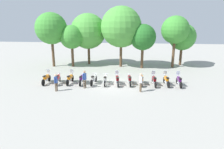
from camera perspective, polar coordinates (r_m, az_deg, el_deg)
The scene contains 23 objects.
ground_plane at distance 20.32m, azimuth -0.16°, elevation -2.81°, with size 80.00×80.00×0.00m, color #9E9B93.
motorcycle_0 at distance 21.61m, azimuth -18.19°, elevation -1.06°, with size 0.62×2.19×1.37m.
motorcycle_1 at distance 21.23m, azimuth -15.10°, elevation -1.14°, with size 0.67×2.17×0.99m.
motorcycle_2 at distance 20.94m, azimuth -11.85°, elevation -1.12°, with size 0.62×2.19×1.37m.
motorcycle_3 at distance 20.59m, azimuth -8.66°, elevation -1.29°, with size 0.62×2.19×0.99m.
motorcycle_4 at distance 20.48m, azimuth -5.23°, elevation -1.26°, with size 0.62×2.19×0.99m.
motorcycle_5 at distance 20.19m, azimuth -1.91°, elevation -1.45°, with size 0.62×2.19×0.99m.
motorcycle_6 at distance 20.07m, azimuth 1.52°, elevation -1.51°, with size 0.63×2.18×1.37m.
motorcycle_7 at distance 20.21m, azimuth 5.02°, elevation -1.48°, with size 0.62×2.19×0.99m.
motorcycle_8 at distance 20.32m, azimuth 8.46°, elevation -1.50°, with size 0.62×2.19×0.99m.
motorcycle_9 at distance 20.31m, azimuth 11.89°, elevation -1.63°, with size 0.62×2.19×1.37m.
motorcycle_10 at distance 20.66m, azimuth 15.19°, elevation -1.55°, with size 0.62×2.19×1.37m.
motorcycle_11 at distance 20.83m, azimuth 18.53°, elevation -1.68°, with size 0.62×2.19×1.37m.
person_0 at distance 18.08m, azimuth 8.20°, elevation -1.86°, with size 0.31×0.39×1.73m.
person_1 at distance 19.05m, azimuth -7.81°, elevation -0.99°, with size 0.35×0.33×1.72m.
person_2 at distance 18.81m, azimuth -15.67°, elevation -1.89°, with size 0.28×0.40×1.60m.
tree_0 at distance 29.04m, azimuth -16.91°, elevation 12.40°, with size 4.28×4.28×7.40m.
tree_1 at distance 28.36m, azimuth -11.42°, elevation 10.37°, with size 3.22×3.22×5.73m.
tree_2 at distance 29.74m, azimuth -6.78°, elevation 12.11°, with size 5.08×5.08×7.34m.
tree_3 at distance 27.71m, azimuth 2.62°, elevation 13.35°, with size 5.50×5.50×8.20m.
tree_4 at distance 27.08m, azimuth 8.78°, elevation 10.40°, with size 3.44×3.44×5.89m.
tree_5 at distance 28.46m, azimuth 17.53°, elevation 11.98°, with size 3.68×3.68×6.94m.
tree_6 at distance 30.43m, azimuth 19.38°, elevation 10.03°, with size 3.75×3.75×5.93m.
Camera 1 is at (2.25, -19.23, 6.18)m, focal length 32.13 mm.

